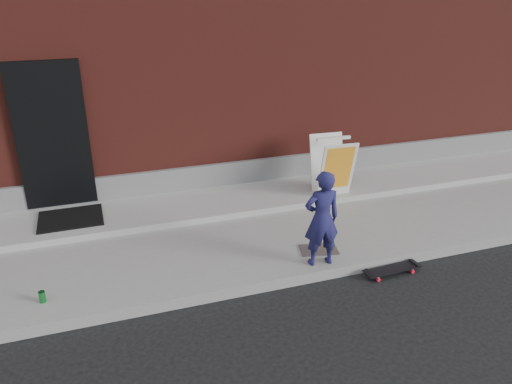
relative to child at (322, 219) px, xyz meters
name	(u,v)px	position (x,y,z in m)	size (l,w,h in m)	color
ground	(281,289)	(-0.61, -0.20, -0.80)	(80.00, 80.00, 0.00)	black
sidewalk	(246,231)	(-0.61, 1.30, -0.72)	(20.00, 3.00, 0.15)	gray
apron	(229,200)	(-0.61, 2.20, -0.60)	(20.00, 1.20, 0.10)	gray
building	(173,30)	(-0.61, 6.79, 1.70)	(20.00, 8.10, 5.00)	maroon
child	(322,219)	(0.00, 0.00, 0.00)	(0.47, 0.31, 1.29)	#1D1C4E
skateboard	(392,269)	(0.90, -0.34, -0.72)	(0.78, 0.23, 0.09)	red
pizza_sign	(333,166)	(1.08, 1.85, -0.06)	(0.62, 0.72, 0.97)	silver
soda_can	(42,297)	(-3.41, 0.23, -0.58)	(0.08, 0.08, 0.14)	#1C8D36
doormat	(71,218)	(-3.10, 2.19, -0.53)	(0.93, 0.75, 0.03)	black
utility_plate	(319,250)	(0.14, 0.31, -0.64)	(0.51, 0.32, 0.02)	#58585D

